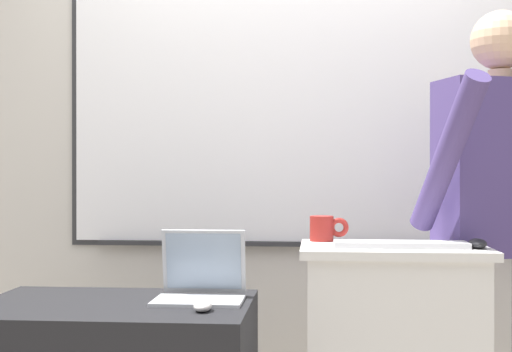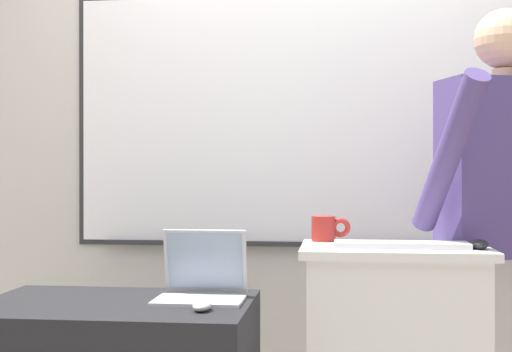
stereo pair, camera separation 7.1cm
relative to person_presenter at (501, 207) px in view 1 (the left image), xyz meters
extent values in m
cube|color=beige|center=(-0.85, 0.73, 0.30)|extent=(6.40, 0.12, 2.69)
cube|color=#2D2D30|center=(-0.72, 0.66, 0.39)|extent=(2.30, 0.02, 1.21)
cube|color=white|center=(-0.72, 0.65, 0.39)|extent=(2.25, 0.02, 1.16)
cube|color=#2D2D30|center=(-0.72, 0.64, -0.21)|extent=(2.03, 0.04, 0.02)
cube|color=silver|center=(-0.42, -0.18, -0.14)|extent=(0.65, 0.44, 0.03)
cube|color=#473870|center=(0.00, 0.01, 0.15)|extent=(0.51, 0.36, 0.65)
cylinder|color=tan|center=(0.00, 0.01, 0.49)|extent=(0.09, 0.09, 0.04)
sphere|color=tan|center=(0.00, 0.01, 0.62)|extent=(0.22, 0.22, 0.22)
cylinder|color=#473870|center=(-0.24, -0.27, 0.19)|extent=(0.22, 0.45, 0.54)
cube|color=#B7BABF|center=(-1.10, -0.23, -0.32)|extent=(0.32, 0.21, 0.01)
cube|color=#B7BABF|center=(-1.10, -0.11, -0.20)|extent=(0.31, 0.06, 0.24)
cube|color=#8C9EB2|center=(-1.10, -0.12, -0.20)|extent=(0.28, 0.04, 0.21)
cube|color=silver|center=(-0.40, -0.24, -0.12)|extent=(0.45, 0.13, 0.02)
ellipsoid|color=silver|center=(-1.06, -0.39, -0.31)|extent=(0.06, 0.10, 0.03)
ellipsoid|color=black|center=(-0.14, -0.26, -0.11)|extent=(0.06, 0.10, 0.03)
cylinder|color=maroon|center=(-0.67, -0.04, -0.08)|extent=(0.09, 0.09, 0.09)
torus|color=maroon|center=(-0.60, -0.04, -0.08)|extent=(0.07, 0.02, 0.07)
camera|label=1|loc=(-0.68, -2.72, 0.13)|focal=50.00mm
camera|label=2|loc=(-0.61, -2.71, 0.13)|focal=50.00mm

